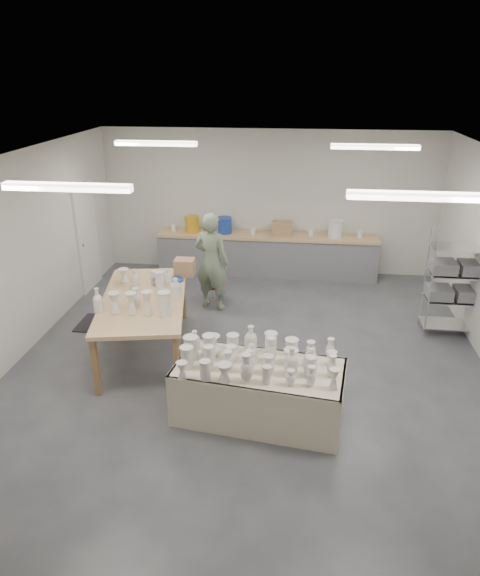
# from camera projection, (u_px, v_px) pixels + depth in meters

# --- Properties ---
(room) EXTENTS (8.00, 8.02, 3.00)m
(room) POSITION_uv_depth(u_px,v_px,m) (243.00, 230.00, 7.01)
(room) COLOR #424449
(room) RESTS_ON ground
(back_counter) EXTENTS (4.60, 0.60, 1.24)m
(back_counter) POSITION_uv_depth(u_px,v_px,m) (266.00, 253.00, 10.90)
(back_counter) COLOR tan
(back_counter) RESTS_ON ground
(wire_shelf) EXTENTS (0.88, 0.48, 1.80)m
(wire_shelf) POSITION_uv_depth(u_px,v_px,m) (455.00, 282.00, 8.30)
(wire_shelf) COLOR silver
(wire_shelf) RESTS_ON ground
(drying_table) EXTENTS (2.18, 1.25, 1.10)m
(drying_table) POSITION_uv_depth(u_px,v_px,m) (258.00, 388.00, 6.40)
(drying_table) COLOR olive
(drying_table) RESTS_ON ground
(work_table) EXTENTS (1.65, 2.63, 1.29)m
(work_table) POSITION_uv_depth(u_px,v_px,m) (147.00, 296.00, 7.76)
(work_table) COLOR tan
(work_table) RESTS_ON ground
(rug) EXTENTS (1.00, 0.70, 0.02)m
(rug) POSITION_uv_depth(u_px,v_px,m) (108.00, 324.00, 8.91)
(rug) COLOR black
(rug) RESTS_ON ground
(cat) EXTENTS (0.49, 0.37, 0.20)m
(cat) POSITION_uv_depth(u_px,v_px,m) (108.00, 319.00, 8.85)
(cat) COLOR white
(cat) RESTS_ON rug
(potter) EXTENTS (0.75, 0.60, 1.80)m
(potter) POSITION_uv_depth(u_px,v_px,m) (212.00, 262.00, 9.21)
(potter) COLOR gray
(potter) RESTS_ON ground
(red_stool) EXTENTS (0.38, 0.38, 0.34)m
(red_stool) POSITION_uv_depth(u_px,v_px,m) (215.00, 286.00, 9.69)
(red_stool) COLOR red
(red_stool) RESTS_ON ground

